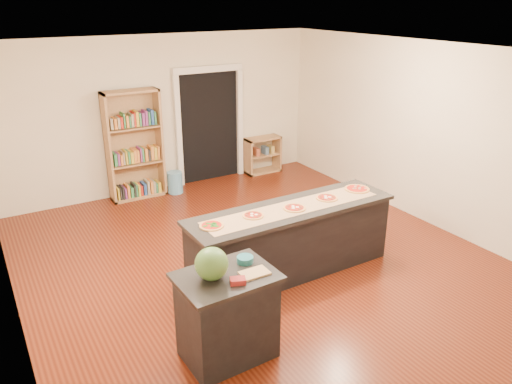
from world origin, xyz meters
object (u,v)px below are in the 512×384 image
kitchen_island (291,240)px  low_shelf (263,155)px  side_counter (227,316)px  bookshelf (134,145)px  waste_bin (175,182)px  watermelon (212,264)px

kitchen_island → low_shelf: kitchen_island is taller
side_counter → low_shelf: bearing=53.3°
kitchen_island → bookshelf: 3.74m
kitchen_island → waste_bin: (-0.22, 3.44, -0.26)m
low_shelf → waste_bin: bearing=-175.1°
bookshelf → low_shelf: (2.64, 0.01, -0.59)m
side_counter → low_shelf: side_counter is taller
bookshelf → low_shelf: bookshelf is taller
kitchen_island → watermelon: 2.01m
bookshelf → waste_bin: bookshelf is taller
side_counter → low_shelf: 5.67m
side_counter → waste_bin: side_counter is taller
low_shelf → waste_bin: (-2.00, -0.17, -0.17)m
kitchen_island → low_shelf: (1.78, 3.61, -0.10)m
watermelon → side_counter: bearing=-4.6°
waste_bin → watermelon: bearing=-107.3°
kitchen_island → bookshelf: bearing=103.0°
kitchen_island → side_counter: (-1.47, -1.04, 0.01)m
side_counter → waste_bin: bearing=72.7°
low_shelf → watermelon: watermelon is taller
watermelon → bookshelf: bearing=80.8°
watermelon → low_shelf: bearing=53.8°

